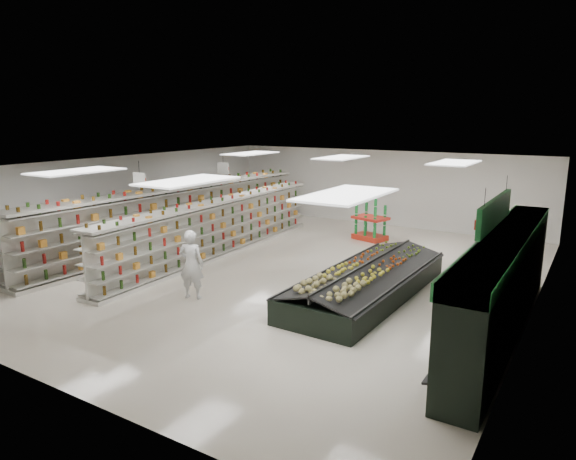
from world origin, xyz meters
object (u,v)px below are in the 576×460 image
Objects in this scene: produce_island at (367,280)px; shopper_main at (191,264)px; shopper_background at (245,212)px; gondola_left at (180,219)px; soda_endcap at (370,220)px; gondola_center at (218,230)px.

shopper_main is at bearing -146.04° from produce_island.
gondola_left is at bearing 165.34° from shopper_background.
shopper_main reaches higher than soda_endcap.
produce_island is (5.92, -1.12, -0.45)m from gondola_center.
soda_endcap reaches higher than shopper_background.
shopper_main is (4.08, -3.90, -0.10)m from gondola_left.
produce_island is at bearing -127.79° from shopper_background.
shopper_background is at bearing 84.04° from gondola_left.
produce_island is at bearing -163.60° from shopper_main.
gondola_left is 3.28m from shopper_background.
gondola_center reaches higher than shopper_background.
produce_island is (7.86, -1.36, -0.59)m from gondola_left.
produce_island is 8.67m from shopper_background.
produce_island is 6.36m from soda_endcap.
gondola_center reaches higher than soda_endcap.
gondola_left is 8.13× the size of shopper_background.
soda_endcap is 5.12m from shopper_background.
shopper_background is at bearing -80.96° from shopper_main.
gondola_center is 3.76m from shopper_background.
soda_endcap is at bearing 112.14° from produce_island.
shopper_background is at bearing -165.39° from soda_endcap.
gondola_left is 7.93× the size of soda_endcap.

